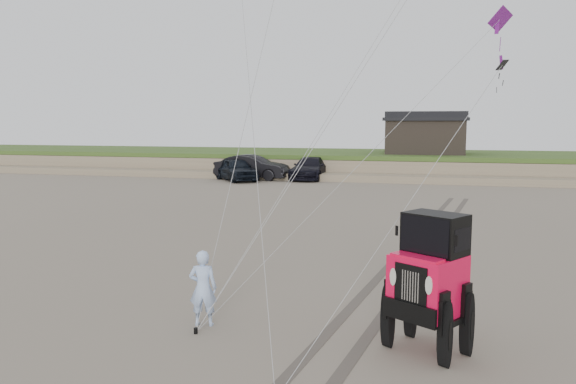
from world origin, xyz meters
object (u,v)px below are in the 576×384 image
object	(u,v)px
jeep	(427,297)
man	(203,288)
truck_b	(252,167)
truck_c	(310,168)
truck_a	(236,169)
cabin	(425,134)

from	to	relation	value
jeep	man	distance (m)	4.50
truck_b	truck_c	bearing A→B (deg)	-70.23
truck_b	man	bearing A→B (deg)	-161.69
truck_c	man	xyz separation A→B (m)	(4.26, -30.30, -0.02)
truck_b	jeep	bearing A→B (deg)	-154.04
truck_c	jeep	world-z (taller)	jeep
truck_a	truck_c	xyz separation A→B (m)	(5.01, 2.39, -0.02)
truck_c	jeep	distance (m)	31.76
jeep	man	size ratio (longest dim) A/B	3.45
cabin	truck_b	distance (m)	14.32
truck_a	truck_c	distance (m)	5.56
man	truck_c	bearing A→B (deg)	-93.65
jeep	truck_c	bearing A→B (deg)	138.45
truck_a	man	world-z (taller)	truck_a
cabin	jeep	bearing A→B (deg)	-89.10
cabin	man	xyz separation A→B (m)	(-3.92, -35.92, -2.44)
truck_a	jeep	size ratio (longest dim) A/B	0.89
cabin	man	bearing A→B (deg)	-96.23
truck_a	truck_b	bearing A→B (deg)	9.41
cabin	truck_c	distance (m)	10.22
truck_b	truck_a	bearing A→B (deg)	142.83
cabin	truck_c	bearing A→B (deg)	-145.53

